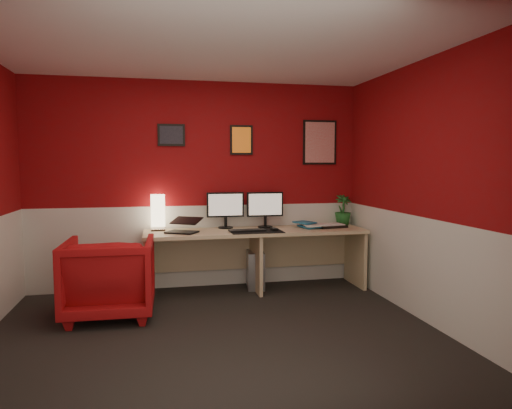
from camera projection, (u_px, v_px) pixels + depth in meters
The scene contains 26 objects.
ground at pixel (218, 338), 4.00m from camera, with size 4.00×3.50×0.01m, color black.
ceiling at pixel (215, 43), 3.78m from camera, with size 4.00×3.50×0.01m, color white.
wall_back at pixel (198, 185), 5.60m from camera, with size 4.00×0.01×2.50m, color maroon.
wall_front at pixel (263, 219), 2.19m from camera, with size 4.00×0.01×2.50m, color maroon.
wall_right at pixel (429, 192), 4.31m from camera, with size 0.01×3.50×2.50m, color maroon.
wainscot_back at pixel (199, 246), 5.66m from camera, with size 4.00×0.01×1.00m, color silver.
wainscot_front at pixel (263, 370), 2.26m from camera, with size 4.00×0.01×1.00m, color silver.
wainscot_right at pixel (426, 270), 4.38m from camera, with size 0.01×3.50×1.00m, color silver.
desk at pixel (256, 260), 5.47m from camera, with size 2.60×0.65×0.73m, color tan.
shoji_lamp at pixel (158, 213), 5.39m from camera, with size 0.16×0.16×0.40m, color #FFE5B2.
laptop at pixel (182, 223), 5.19m from camera, with size 0.33×0.23×0.22m, color black.
monitor_left at pixel (225, 204), 5.56m from camera, with size 0.45×0.06×0.58m, color black.
monitor_right at pixel (265, 204), 5.62m from camera, with size 0.45×0.06×0.58m, color black.
desk_mat at pixel (256, 231), 5.31m from camera, with size 0.60×0.38×0.01m, color black.
keyboard at pixel (247, 230), 5.30m from camera, with size 0.42×0.14×0.02m, color black.
mouse at pixel (274, 229), 5.35m from camera, with size 0.06×0.10×0.03m, color black.
book_bottom at pixel (302, 227), 5.58m from camera, with size 0.21×0.28×0.03m, color #1F6892.
book_middle at pixel (303, 225), 5.58m from camera, with size 0.22×0.29×0.02m, color silver.
book_top at pixel (299, 223), 5.56m from camera, with size 0.19×0.25×0.02m, color #1F6892.
zen_tray at pixel (330, 226), 5.66m from camera, with size 0.35×0.25×0.03m, color black.
potted_plant at pixel (343, 210), 5.90m from camera, with size 0.21×0.21×0.38m, color #19591E.
pc_tower at pixel (255, 269), 5.65m from camera, with size 0.20×0.45×0.45m, color #99999E.
armchair at pixel (110, 277), 4.55m from camera, with size 0.84×0.86×0.79m, color #A41114.
art_left at pixel (171, 135), 5.46m from camera, with size 0.32×0.02×0.26m, color black.
art_center at pixel (241, 140), 5.64m from camera, with size 0.28×0.02×0.36m, color orange.
art_right at pixel (320, 142), 5.86m from camera, with size 0.44×0.02×0.56m, color red.
Camera 1 is at (-0.49, -3.87, 1.51)m, focal length 32.31 mm.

